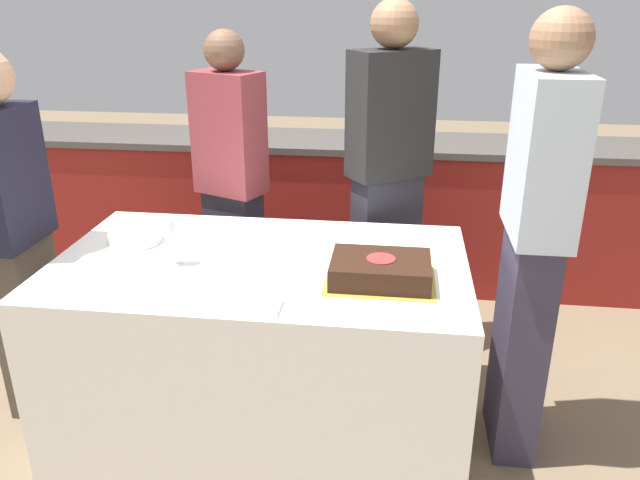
# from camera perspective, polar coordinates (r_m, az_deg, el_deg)

# --- Properties ---
(ground_plane) EXTENTS (14.00, 14.00, 0.00)m
(ground_plane) POSITION_cam_1_polar(r_m,az_deg,el_deg) (2.91, -4.94, -15.90)
(ground_plane) COLOR #7A664C
(back_counter) EXTENTS (4.40, 0.58, 0.92)m
(back_counter) POSITION_cam_1_polar(r_m,az_deg,el_deg) (4.06, -0.59, 2.97)
(back_counter) COLOR maroon
(back_counter) RESTS_ON ground_plane
(dining_table) EXTENTS (1.66, 0.98, 0.77)m
(dining_table) POSITION_cam_1_polar(r_m,az_deg,el_deg) (2.69, -5.21, -9.39)
(dining_table) COLOR white
(dining_table) RESTS_ON ground_plane
(cake) EXTENTS (0.41, 0.31, 0.09)m
(cake) POSITION_cam_1_polar(r_m,az_deg,el_deg) (2.32, 5.56, -2.77)
(cake) COLOR gold
(cake) RESTS_ON dining_table
(plate_stack) EXTENTS (0.22, 0.22, 0.05)m
(plate_stack) POSITION_cam_1_polar(r_m,az_deg,el_deg) (2.78, -16.56, 0.31)
(plate_stack) COLOR white
(plate_stack) RESTS_ON dining_table
(wine_glass) EXTENTS (0.06, 0.06, 0.19)m
(wine_glass) POSITION_cam_1_polar(r_m,az_deg,el_deg) (2.48, -13.32, 0.50)
(wine_glass) COLOR white
(wine_glass) RESTS_ON dining_table
(side_plate_near_cake) EXTENTS (0.18, 0.18, 0.00)m
(side_plate_near_cake) POSITION_cam_1_polar(r_m,az_deg,el_deg) (2.58, 7.32, -1.19)
(side_plate_near_cake) COLOR white
(side_plate_near_cake) RESTS_ON dining_table
(utensil_pile) EXTENTS (0.15, 0.11, 0.02)m
(utensil_pile) POSITION_cam_1_polar(r_m,az_deg,el_deg) (2.14, -5.65, -5.99)
(utensil_pile) COLOR white
(utensil_pile) RESTS_ON dining_table
(person_cutting_cake) EXTENTS (0.43, 0.38, 1.75)m
(person_cutting_cake) POSITION_cam_1_polar(r_m,az_deg,el_deg) (3.07, 6.22, 5.49)
(person_cutting_cake) COLOR #282833
(person_cutting_cake) RESTS_ON ground_plane
(person_seated_left) EXTENTS (0.23, 0.35, 1.59)m
(person_seated_left) POSITION_cam_1_polar(r_m,az_deg,el_deg) (2.90, -26.22, 0.62)
(person_seated_left) COLOR #4C4238
(person_seated_left) RESTS_ON ground_plane
(person_seated_right) EXTENTS (0.21, 0.42, 1.74)m
(person_seated_right) POSITION_cam_1_polar(r_m,az_deg,el_deg) (2.46, 18.91, -0.31)
(person_seated_right) COLOR #383347
(person_seated_right) RESTS_ON ground_plane
(person_standing_back) EXTENTS (0.38, 0.31, 1.62)m
(person_standing_back) POSITION_cam_1_polar(r_m,az_deg,el_deg) (3.21, -8.07, 4.67)
(person_standing_back) COLOR #282833
(person_standing_back) RESTS_ON ground_plane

